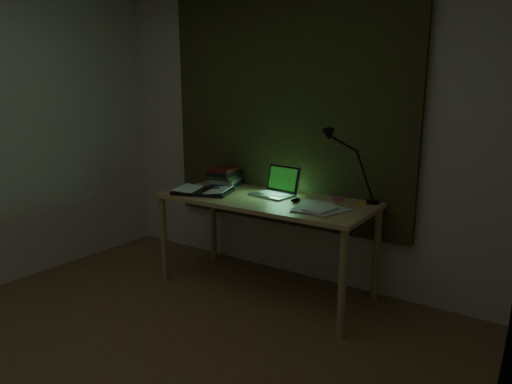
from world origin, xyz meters
TOP-DOWN VIEW (x-y plane):
  - wall_back at (0.00, 2.00)m, footprint 3.50×0.00m
  - wall_right at (1.75, 0.00)m, footprint 0.00×4.00m
  - curtain at (0.00, 1.96)m, footprint 2.20×0.06m
  - desk at (0.09, 1.56)m, footprint 1.65×0.72m
  - laptop at (0.09, 1.65)m, footprint 0.37×0.41m
  - open_textbook at (-0.42, 1.44)m, footprint 0.52×0.44m
  - book_stack at (-0.45, 1.77)m, footprint 0.25×0.29m
  - loose_papers at (0.56, 1.47)m, footprint 0.40×0.41m
  - mouse at (0.35, 1.57)m, footprint 0.07×0.10m
  - sticky_yellow at (0.77, 1.77)m, footprint 0.09×0.09m
  - sticky_pink at (0.58, 1.80)m, footprint 0.10×0.10m
  - desk_lamp at (0.83, 1.85)m, footprint 0.36×0.29m

SIDE VIEW (x-z plane):
  - desk at x=0.09m, z-range 0.00..0.75m
  - sticky_yellow at x=0.77m, z-range 0.75..0.77m
  - sticky_pink at x=0.58m, z-range 0.75..0.77m
  - loose_papers at x=0.56m, z-range 0.75..0.77m
  - mouse at x=0.35m, z-range 0.75..0.79m
  - open_textbook at x=-0.42m, z-range 0.75..0.79m
  - book_stack at x=-0.45m, z-range 0.75..0.92m
  - laptop at x=0.09m, z-range 0.75..0.98m
  - desk_lamp at x=0.83m, z-range 0.75..1.26m
  - wall_back at x=0.00m, z-range 0.00..2.50m
  - wall_right at x=1.75m, z-range 0.00..2.50m
  - curtain at x=0.00m, z-range 0.45..2.45m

